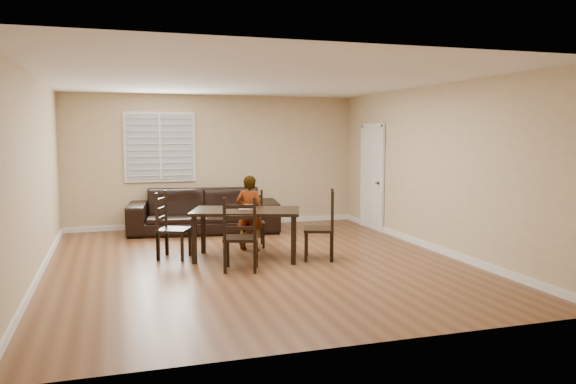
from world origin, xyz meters
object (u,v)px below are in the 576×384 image
object	(u,v)px
donut	(249,207)
chair_left	(166,228)
child	(250,213)
dining_table	(246,215)
chair_right	(327,228)
chair_near	(251,220)
sofa	(204,211)
chair_far	(240,238)

from	to	relation	value
donut	chair_left	bearing A→B (deg)	168.90
child	donut	xyz separation A→B (m)	(-0.11, -0.39, 0.16)
dining_table	chair_right	world-z (taller)	chair_right
chair_near	donut	world-z (taller)	chair_near
chair_left	child	distance (m)	1.38
sofa	donut	bearing A→B (deg)	-74.06
chair_far	chair_right	size ratio (longest dim) A/B	0.99
dining_table	chair_left	bearing A→B (deg)	179.48
dining_table	donut	xyz separation A→B (m)	(0.08, 0.17, 0.11)
chair_near	chair_left	world-z (taller)	chair_left
child	sofa	distance (m)	2.03
chair_left	donut	world-z (taller)	chair_left
chair_right	sofa	world-z (taller)	chair_right
donut	sofa	size ratio (longest dim) A/B	0.03
chair_left	chair_right	size ratio (longest dim) A/B	0.97
chair_right	sofa	size ratio (longest dim) A/B	0.37
chair_far	sofa	size ratio (longest dim) A/B	0.37
child	donut	size ratio (longest dim) A/B	13.36
dining_table	donut	world-z (taller)	donut
chair_right	chair_far	bearing A→B (deg)	-53.04
child	donut	bearing A→B (deg)	104.77
chair_right	sofa	bearing A→B (deg)	-132.97
sofa	chair_left	bearing A→B (deg)	-105.51
sofa	child	bearing A→B (deg)	-69.35
dining_table	chair_far	distance (m)	0.89
sofa	chair_far	bearing A→B (deg)	-82.48
dining_table	sofa	world-z (taller)	sofa
dining_table	child	bearing A→B (deg)	90.00
chair_far	donut	size ratio (longest dim) A/B	11.33
chair_far	dining_table	bearing A→B (deg)	-91.44
child	donut	distance (m)	0.44
chair_far	child	distance (m)	1.46
chair_near	donut	size ratio (longest dim) A/B	10.23
chair_right	chair_near	bearing A→B (deg)	-127.10
chair_far	child	bearing A→B (deg)	-91.54
chair_left	dining_table	bearing A→B (deg)	-85.33
donut	dining_table	bearing A→B (deg)	-115.17
chair_near	chair_left	distance (m)	1.59
chair_near	chair_right	bearing A→B (deg)	-48.28
dining_table	chair_far	xyz separation A→B (m)	(-0.28, -0.82, -0.19)
dining_table	child	distance (m)	0.59
donut	sofa	xyz separation A→B (m)	(-0.33, 2.36, -0.36)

